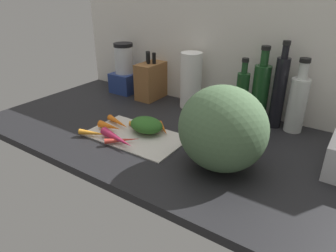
{
  "coord_description": "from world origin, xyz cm",
  "views": [
    {
      "loc": [
        56.66,
        -92.93,
        55.5
      ],
      "look_at": [
        2.32,
        -12.86,
        9.9
      ],
      "focal_mm": 32.56,
      "sensor_mm": 36.0,
      "label": 1
    }
  ],
  "objects_px": {
    "carrot_0": "(94,133)",
    "winter_squash": "(222,129)",
    "carrot_2": "(122,140)",
    "carrot_5": "(142,124)",
    "carrot_1": "(118,122)",
    "knife_block": "(151,80)",
    "bottle_0": "(242,95)",
    "cutting_board": "(136,135)",
    "carrot_6": "(110,126)",
    "bottle_1": "(260,92)",
    "carrot_4": "(163,128)",
    "carrot_3": "(117,138)",
    "bottle_2": "(279,91)",
    "paper_towel_roll": "(191,81)",
    "blender_appliance": "(125,72)",
    "bottle_3": "(297,102)"
  },
  "relations": [
    {
      "from": "carrot_0",
      "to": "winter_squash",
      "type": "bearing_deg",
      "value": 9.85
    },
    {
      "from": "carrot_2",
      "to": "carrot_5",
      "type": "xyz_separation_m",
      "value": [
        -0.03,
        0.16,
        0.0
      ]
    },
    {
      "from": "carrot_1",
      "to": "carrot_2",
      "type": "distance_m",
      "value": 0.16
    },
    {
      "from": "carrot_1",
      "to": "knife_block",
      "type": "distance_m",
      "value": 0.39
    },
    {
      "from": "bottle_0",
      "to": "carrot_0",
      "type": "bearing_deg",
      "value": -129.89
    },
    {
      "from": "cutting_board",
      "to": "carrot_6",
      "type": "relative_size",
      "value": 3.75
    },
    {
      "from": "carrot_0",
      "to": "bottle_1",
      "type": "height_order",
      "value": "bottle_1"
    },
    {
      "from": "bottle_0",
      "to": "carrot_6",
      "type": "bearing_deg",
      "value": -133.64
    },
    {
      "from": "carrot_0",
      "to": "carrot_4",
      "type": "height_order",
      "value": "carrot_0"
    },
    {
      "from": "carrot_3",
      "to": "carrot_4",
      "type": "height_order",
      "value": "carrot_3"
    },
    {
      "from": "carrot_3",
      "to": "winter_squash",
      "type": "xyz_separation_m",
      "value": [
        0.39,
        0.08,
        0.11
      ]
    },
    {
      "from": "carrot_0",
      "to": "carrot_5",
      "type": "relative_size",
      "value": 1.1
    },
    {
      "from": "carrot_1",
      "to": "winter_squash",
      "type": "height_order",
      "value": "winter_squash"
    },
    {
      "from": "bottle_0",
      "to": "bottle_2",
      "type": "relative_size",
      "value": 0.77
    },
    {
      "from": "carrot_3",
      "to": "bottle_2",
      "type": "xyz_separation_m",
      "value": [
        0.44,
        0.5,
        0.13
      ]
    },
    {
      "from": "carrot_4",
      "to": "carrot_5",
      "type": "xyz_separation_m",
      "value": [
        -0.1,
        -0.01,
        0.0
      ]
    },
    {
      "from": "winter_squash",
      "to": "knife_block",
      "type": "bearing_deg",
      "value": 145.26
    },
    {
      "from": "carrot_1",
      "to": "paper_towel_roll",
      "type": "relative_size",
      "value": 0.52
    },
    {
      "from": "carrot_0",
      "to": "carrot_1",
      "type": "bearing_deg",
      "value": 85.39
    },
    {
      "from": "carrot_4",
      "to": "blender_appliance",
      "type": "distance_m",
      "value": 0.57
    },
    {
      "from": "winter_squash",
      "to": "knife_block",
      "type": "distance_m",
      "value": 0.72
    },
    {
      "from": "carrot_5",
      "to": "blender_appliance",
      "type": "height_order",
      "value": "blender_appliance"
    },
    {
      "from": "carrot_0",
      "to": "winter_squash",
      "type": "relative_size",
      "value": 0.43
    },
    {
      "from": "carrot_0",
      "to": "carrot_2",
      "type": "height_order",
      "value": "carrot_0"
    },
    {
      "from": "carrot_5",
      "to": "paper_towel_roll",
      "type": "bearing_deg",
      "value": 82.55
    },
    {
      "from": "carrot_1",
      "to": "paper_towel_roll",
      "type": "bearing_deg",
      "value": 70.4
    },
    {
      "from": "knife_block",
      "to": "carrot_5",
      "type": "bearing_deg",
      "value": -58.9
    },
    {
      "from": "cutting_board",
      "to": "carrot_2",
      "type": "relative_size",
      "value": 2.96
    },
    {
      "from": "carrot_2",
      "to": "bottle_3",
      "type": "xyz_separation_m",
      "value": [
        0.5,
        0.49,
        0.1
      ]
    },
    {
      "from": "carrot_5",
      "to": "knife_block",
      "type": "relative_size",
      "value": 0.46
    },
    {
      "from": "carrot_2",
      "to": "carrot_6",
      "type": "bearing_deg",
      "value": 155.09
    },
    {
      "from": "carrot_2",
      "to": "carrot_4",
      "type": "height_order",
      "value": "same"
    },
    {
      "from": "knife_block",
      "to": "bottle_0",
      "type": "relative_size",
      "value": 0.87
    },
    {
      "from": "carrot_3",
      "to": "carrot_2",
      "type": "bearing_deg",
      "value": 34.99
    },
    {
      "from": "cutting_board",
      "to": "carrot_4",
      "type": "distance_m",
      "value": 0.12
    },
    {
      "from": "carrot_0",
      "to": "knife_block",
      "type": "distance_m",
      "value": 0.51
    },
    {
      "from": "cutting_board",
      "to": "bottle_2",
      "type": "height_order",
      "value": "bottle_2"
    },
    {
      "from": "carrot_6",
      "to": "winter_squash",
      "type": "relative_size",
      "value": 0.36
    },
    {
      "from": "carrot_3",
      "to": "paper_towel_roll",
      "type": "xyz_separation_m",
      "value": [
        0.03,
        0.49,
        0.11
      ]
    },
    {
      "from": "paper_towel_roll",
      "to": "bottle_3",
      "type": "xyz_separation_m",
      "value": [
        0.49,
        0.01,
        -0.01
      ]
    },
    {
      "from": "blender_appliance",
      "to": "bottle_2",
      "type": "xyz_separation_m",
      "value": [
        0.83,
        0.01,
        0.04
      ]
    },
    {
      "from": "bottle_2",
      "to": "carrot_0",
      "type": "bearing_deg",
      "value": -137.49
    },
    {
      "from": "carrot_0",
      "to": "carrot_6",
      "type": "bearing_deg",
      "value": 79.49
    },
    {
      "from": "carrot_0",
      "to": "bottle_0",
      "type": "height_order",
      "value": "bottle_0"
    },
    {
      "from": "cutting_board",
      "to": "carrot_5",
      "type": "relative_size",
      "value": 3.5
    },
    {
      "from": "blender_appliance",
      "to": "carrot_3",
      "type": "bearing_deg",
      "value": -51.56
    },
    {
      "from": "carrot_1",
      "to": "carrot_6",
      "type": "xyz_separation_m",
      "value": [
        0.0,
        -0.05,
        0.0
      ]
    },
    {
      "from": "carrot_1",
      "to": "carrot_4",
      "type": "height_order",
      "value": "carrot_1"
    },
    {
      "from": "cutting_board",
      "to": "carrot_5",
      "type": "bearing_deg",
      "value": 109.05
    },
    {
      "from": "bottle_1",
      "to": "bottle_2",
      "type": "xyz_separation_m",
      "value": [
        0.08,
        -0.0,
        0.02
      ]
    }
  ]
}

